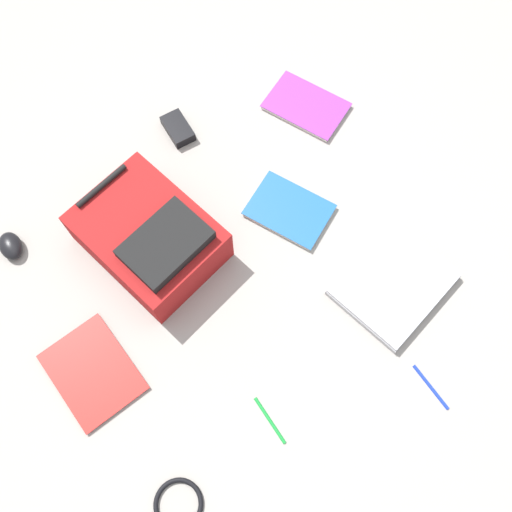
% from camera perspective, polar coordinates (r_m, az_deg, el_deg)
% --- Properties ---
extents(ground_plane, '(3.96, 3.96, 0.00)m').
position_cam_1_polar(ground_plane, '(1.67, -0.09, -1.21)').
color(ground_plane, gray).
extents(backpack, '(0.31, 0.40, 0.18)m').
position_cam_1_polar(backpack, '(1.65, -10.46, 1.86)').
color(backpack, maroon).
rests_on(backpack, ground_plane).
extents(laptop, '(0.32, 0.27, 0.03)m').
position_cam_1_polar(laptop, '(1.68, 13.50, -2.72)').
color(laptop, '#929296').
rests_on(laptop, ground_plane).
extents(book_comic, '(0.23, 0.27, 0.02)m').
position_cam_1_polar(book_comic, '(1.73, 3.32, 4.54)').
color(book_comic, silver).
rests_on(book_comic, ground_plane).
extents(book_blue, '(0.22, 0.28, 0.01)m').
position_cam_1_polar(book_blue, '(1.64, -15.90, -11.02)').
color(book_blue, silver).
rests_on(book_blue, ground_plane).
extents(book_red, '(0.23, 0.29, 0.02)m').
position_cam_1_polar(book_red, '(1.93, 4.99, 14.61)').
color(book_red, silver).
rests_on(book_red, ground_plane).
extents(computer_mouse, '(0.08, 0.10, 0.04)m').
position_cam_1_polar(computer_mouse, '(1.82, -23.18, 0.93)').
color(computer_mouse, black).
rests_on(computer_mouse, ground_plane).
extents(cable_coil, '(0.13, 0.13, 0.01)m').
position_cam_1_polar(cable_coil, '(1.57, -7.72, -23.23)').
color(cable_coil, black).
rests_on(cable_coil, ground_plane).
extents(power_brick, '(0.09, 0.13, 0.03)m').
position_cam_1_polar(power_brick, '(1.88, -7.76, 12.42)').
color(power_brick, black).
rests_on(power_brick, ground_plane).
extents(pen_black, '(0.03, 0.14, 0.01)m').
position_cam_1_polar(pen_black, '(1.57, 1.39, -15.99)').
color(pen_black, '#198C33').
rests_on(pen_black, ground_plane).
extents(pen_blue, '(0.03, 0.14, 0.01)m').
position_cam_1_polar(pen_blue, '(1.65, 16.99, -12.31)').
color(pen_blue, '#1933B2').
rests_on(pen_blue, ground_plane).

